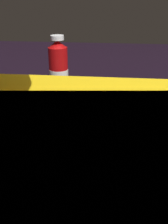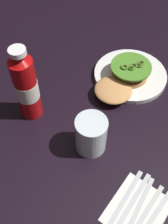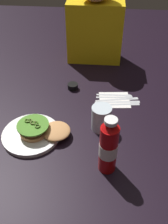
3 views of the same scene
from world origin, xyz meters
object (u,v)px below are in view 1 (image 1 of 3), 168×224
Objects in this scene: burger_sandwich at (141,116)px; steak_knife at (0,171)px; condiment_cup at (108,208)px; butter_knife at (3,166)px; dinner_plate at (156,124)px; water_glass at (55,116)px; ketchup_bottle at (59,74)px; napkin at (10,177)px.

burger_sandwich is 0.99× the size of steak_knife.
condiment_cup is 0.28m from butter_knife.
dinner_plate is 0.46m from butter_knife.
water_glass reaches higher than burger_sandwich.
burger_sandwich reaches higher than steak_knife.
butter_knife is (0.39, 0.24, -0.00)m from dinner_plate.
butter_knife is at bearing 35.13° from burger_sandwich.
butter_knife is at bearing -86.99° from steak_knife.
dinner_plate is 1.09× the size of steak_knife.
steak_knife is at bearing 34.30° from dinner_plate.
dinner_plate is at bearing -110.80° from condiment_cup.
ketchup_bottle is 1.15× the size of butter_knife.
ketchup_bottle is at bearing -82.20° from water_glass.
water_glass is at bearing 14.35° from dinner_plate.
napkin is 0.70× the size of butter_knife.
ketchup_bottle reaches higher than dinner_plate.
napkin is (0.06, 0.20, -0.06)m from water_glass.
napkin is at bearing 130.64° from butter_knife.
burger_sandwich is 1.47× the size of napkin.
water_glass is 0.22m from steak_knife.
steak_knife is at bearing -21.36° from condiment_cup.
ketchup_bottle is at bearing -99.38° from butter_knife.
water_glass is (0.29, 0.08, 0.05)m from dinner_plate.
water_glass is 2.07× the size of condiment_cup.
condiment_cup is at bearing 69.20° from dinner_plate.
water_glass is 0.22m from napkin.
ketchup_bottle is 1.10× the size of steak_knife.
dinner_plate reaches higher than butter_knife.
condiment_cup is (-0.16, 0.28, -0.04)m from water_glass.
burger_sandwich is 0.90× the size of ketchup_bottle.
water_glass is (-0.03, 0.21, -0.06)m from ketchup_bottle.
butter_knife is (0.09, 0.17, -0.05)m from water_glass.
ketchup_bottle is at bearing -23.15° from dinner_plate.
condiment_cup is at bearing 155.06° from butter_knife.
condiment_cup reaches higher than dinner_plate.
napkin is at bearing -20.26° from condiment_cup.
water_glass is 0.53× the size of butter_knife.
ketchup_bottle is at bearing -98.81° from steak_knife.
burger_sandwich is 0.43m from steak_knife.
water_glass is 0.51× the size of steak_knife.
burger_sandwich is 0.32m from ketchup_bottle.
condiment_cup is (0.14, 0.36, 0.01)m from dinner_plate.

